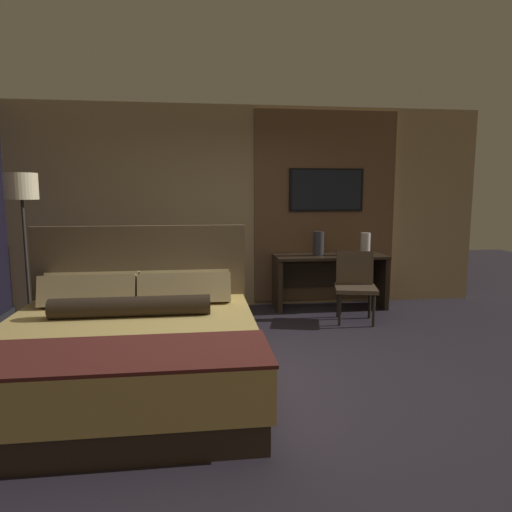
# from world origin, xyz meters

# --- Properties ---
(ground_plane) EXTENTS (16.00, 16.00, 0.00)m
(ground_plane) POSITION_xyz_m (0.00, 0.00, 0.00)
(ground_plane) COLOR #28232D
(wall_back_tv_panel) EXTENTS (7.20, 0.09, 2.80)m
(wall_back_tv_panel) POSITION_xyz_m (0.16, 2.59, 1.40)
(wall_back_tv_panel) COLOR tan
(wall_back_tv_panel) RESTS_ON ground_plane
(bed) EXTENTS (2.08, 2.11, 1.29)m
(bed) POSITION_xyz_m (-1.05, -0.14, 0.36)
(bed) COLOR #33281E
(bed) RESTS_ON ground_plane
(desk) EXTENTS (1.55, 0.55, 0.75)m
(desk) POSITION_xyz_m (1.33, 2.29, 0.50)
(desk) COLOR #2D2319
(desk) RESTS_ON ground_plane
(tv) EXTENTS (1.07, 0.04, 0.60)m
(tv) POSITION_xyz_m (1.33, 2.52, 1.65)
(tv) COLOR black
(desk_chair) EXTENTS (0.61, 0.60, 0.87)m
(desk_chair) POSITION_xyz_m (1.48, 1.63, 0.51)
(desk_chair) COLOR #4C3D2D
(desk_chair) RESTS_ON ground_plane
(floor_lamp) EXTENTS (0.34, 0.34, 1.82)m
(floor_lamp) POSITION_xyz_m (-2.33, 1.34, 1.53)
(floor_lamp) COLOR #282623
(floor_lamp) RESTS_ON ground_plane
(vase_tall) EXTENTS (0.15, 0.15, 0.33)m
(vase_tall) POSITION_xyz_m (1.16, 2.26, 0.92)
(vase_tall) COLOR #333338
(vase_tall) RESTS_ON desk
(vase_short) EXTENTS (0.13, 0.13, 0.31)m
(vase_short) POSITION_xyz_m (1.82, 2.22, 0.91)
(vase_short) COLOR silver
(vase_short) RESTS_ON desk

